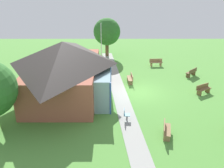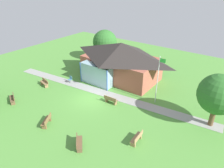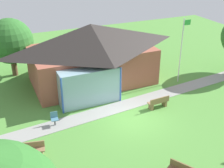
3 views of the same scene
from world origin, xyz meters
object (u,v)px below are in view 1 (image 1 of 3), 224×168
object	(u,v)px
bench_front_center	(203,89)
pavilion	(66,68)
bench_mid_left	(166,130)
patio_chair_west	(126,115)
bench_rear_near_path	(130,79)
bench_front_right	(191,73)
bench_lawn_far_right	(156,63)
flagpole	(101,45)
tree_east_hedge	(107,32)

from	to	relation	value
bench_front_center	pavilion	bearing A→B (deg)	-29.64
bench_mid_left	patio_chair_west	world-z (taller)	patio_chair_west
bench_rear_near_path	bench_front_right	bearing A→B (deg)	-77.94
bench_rear_near_path	bench_lawn_far_right	distance (m)	6.12
bench_mid_left	bench_front_center	size ratio (longest dim) A/B	1.03
flagpole	patio_chair_west	bearing A→B (deg)	-168.67
flagpole	bench_rear_near_path	world-z (taller)	flagpole
bench_rear_near_path	bench_lawn_far_right	world-z (taller)	same
bench_rear_near_path	tree_east_hedge	bearing A→B (deg)	11.72
pavilion	bench_mid_left	xyz separation A→B (m)	(-6.12, -7.29, -2.04)
flagpole	bench_mid_left	world-z (taller)	flagpole
pavilion	tree_east_hedge	distance (m)	12.49
bench_front_right	tree_east_hedge	xyz separation A→B (m)	(7.62, 8.93, 2.79)
bench_rear_near_path	bench_front_right	world-z (taller)	same
flagpole	bench_rear_near_path	bearing A→B (deg)	-141.58
flagpole	bench_mid_left	distance (m)	13.56
bench_front_right	patio_chair_west	world-z (taller)	patio_chair_west
bench_rear_near_path	bench_front_center	xyz separation A→B (m)	(-2.51, -6.23, 0.00)
bench_front_right	patio_chair_west	bearing A→B (deg)	-173.90
bench_mid_left	flagpole	bearing A→B (deg)	-147.36
bench_front_right	bench_front_center	world-z (taller)	same
bench_rear_near_path	tree_east_hedge	distance (m)	10.05
flagpole	bench_front_right	size ratio (longest dim) A/B	3.71
flagpole	bench_mid_left	bearing A→B (deg)	-159.92
bench_lawn_far_right	patio_chair_west	distance (m)	12.75
patio_chair_west	tree_east_hedge	xyz separation A→B (m)	(16.28, 1.62, 2.77)
bench_front_right	bench_front_center	size ratio (longest dim) A/B	0.92
bench_lawn_far_right	bench_front_center	world-z (taller)	same
bench_rear_near_path	bench_mid_left	bearing A→B (deg)	-172.35
bench_lawn_far_right	bench_front_right	bearing A→B (deg)	129.07
bench_rear_near_path	bench_front_center	distance (m)	6.71
pavilion	bench_mid_left	distance (m)	9.73
flagpole	bench_front_right	bearing A→B (deg)	-101.84
pavilion	bench_front_right	size ratio (longest dim) A/B	7.37
patio_chair_west	tree_east_hedge	bearing A→B (deg)	-169.14
bench_mid_left	bench_front_center	distance (m)	7.80
pavilion	flagpole	distance (m)	6.97
bench_front_right	bench_lawn_far_right	bearing A→B (deg)	88.97
bench_mid_left	bench_front_center	xyz separation A→B (m)	(6.31, -4.59, 0.00)
patio_chair_west	tree_east_hedge	distance (m)	16.60
flagpole	bench_rear_near_path	size ratio (longest dim) A/B	3.38
bench_lawn_far_right	patio_chair_west	xyz separation A→B (m)	(-12.04, 4.18, 0.01)
flagpole	bench_front_center	world-z (taller)	flagpole
bench_front_center	tree_east_hedge	size ratio (longest dim) A/B	0.31
bench_rear_near_path	tree_east_hedge	size ratio (longest dim) A/B	0.31
pavilion	tree_east_hedge	size ratio (longest dim) A/B	2.07
pavilion	bench_mid_left	bearing A→B (deg)	-130.02
bench_lawn_far_right	bench_mid_left	size ratio (longest dim) A/B	0.98
patio_chair_west	bench_lawn_far_right	bearing A→B (deg)	166.02
bench_front_center	bench_rear_near_path	bearing A→B (deg)	-52.48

